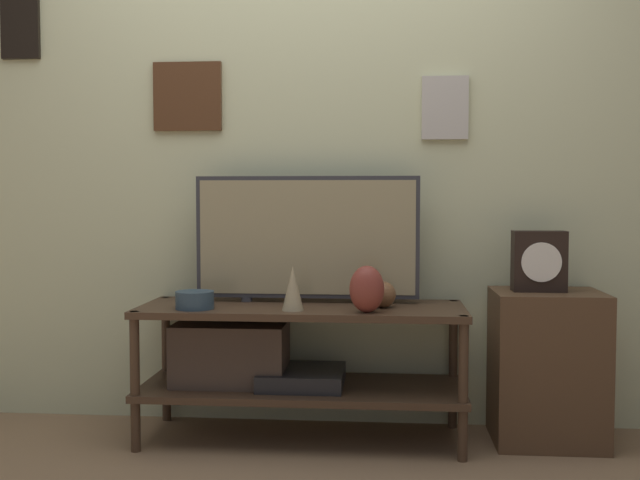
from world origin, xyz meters
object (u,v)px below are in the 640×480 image
(vase_slim_bronze, at_px, (293,288))
(mantel_clock, at_px, (539,261))
(vase_urn_stoneware, at_px, (367,289))
(vase_wide_bowl, at_px, (195,300))
(vase_round_glass, at_px, (383,294))
(television, at_px, (307,237))

(vase_slim_bronze, bearing_deg, mantel_clock, 10.81)
(vase_slim_bronze, distance_m, mantel_clock, 1.05)
(vase_slim_bronze, relative_size, vase_urn_stoneware, 0.97)
(vase_wide_bowl, xyz_separation_m, vase_round_glass, (0.78, 0.10, 0.02))
(vase_urn_stoneware, bearing_deg, television, 134.24)
(vase_slim_bronze, height_order, vase_urn_stoneware, vase_urn_stoneware)
(vase_slim_bronze, height_order, mantel_clock, mantel_clock)
(mantel_clock, bearing_deg, vase_slim_bronze, -169.19)
(mantel_clock, bearing_deg, vase_wide_bowl, -172.66)
(television, height_order, vase_urn_stoneware, television)
(vase_urn_stoneware, height_order, vase_round_glass, vase_urn_stoneware)
(vase_wide_bowl, bearing_deg, vase_urn_stoneware, -3.32)
(television, xyz_separation_m, vase_slim_bronze, (-0.03, -0.25, -0.20))
(vase_wide_bowl, xyz_separation_m, mantel_clock, (1.44, 0.19, 0.16))
(television, xyz_separation_m, mantel_clock, (0.99, -0.05, -0.09))
(vase_urn_stoneware, relative_size, mantel_clock, 0.74)
(television, height_order, vase_round_glass, television)
(television, relative_size, mantel_clock, 3.84)
(vase_round_glass, height_order, mantel_clock, mantel_clock)
(vase_round_glass, relative_size, mantel_clock, 0.43)
(television, distance_m, vase_round_glass, 0.43)
(vase_slim_bronze, relative_size, mantel_clock, 0.72)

